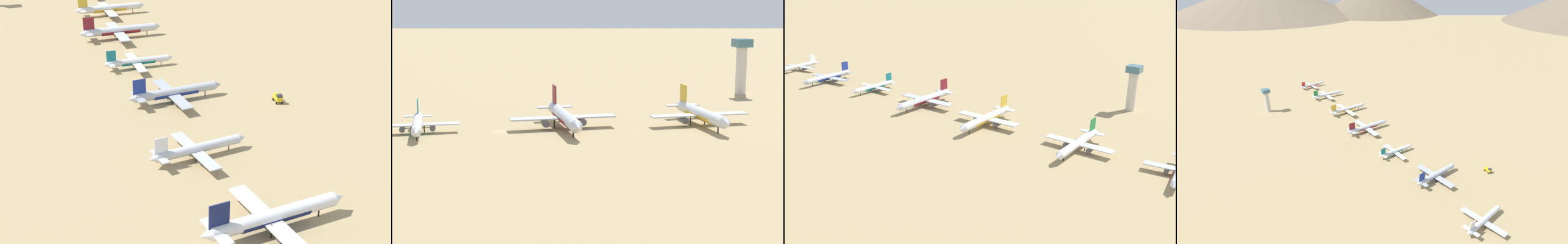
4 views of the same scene
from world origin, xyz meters
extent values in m
plane|color=tan|center=(0.00, 0.00, 0.00)|extent=(1920.45, 1920.45, 0.00)
cylinder|color=silver|center=(-8.70, -114.59, 3.52)|extent=(30.33, 6.46, 3.18)
cone|color=silver|center=(7.62, -112.80, 3.52)|extent=(3.01, 3.39, 3.12)
cone|color=silver|center=(-24.85, -116.37, 3.52)|extent=(2.64, 3.10, 2.87)
cube|color=white|center=(-21.86, -116.04, 7.25)|extent=(4.61, 0.79, 5.86)
cube|color=#B6BBC5|center=(-22.36, -116.09, 3.84)|extent=(3.76, 10.29, 0.30)
cube|color=#B6BBC5|center=(-9.95, -114.73, 2.96)|extent=(7.27, 28.77, 0.38)
cylinder|color=#4C4C54|center=(-9.83, -109.66, 1.81)|extent=(3.71, 2.30, 1.93)
cylinder|color=#4C4C54|center=(-8.73, -119.66, 1.81)|extent=(3.71, 2.30, 1.93)
cylinder|color=black|center=(2.69, -113.34, 1.60)|extent=(0.37, 0.37, 3.20)
cylinder|color=black|center=(-11.02, -112.66, 1.60)|extent=(0.37, 0.37, 3.20)
cylinder|color=black|center=(-10.54, -116.99, 1.60)|extent=(0.37, 0.37, 3.20)
cylinder|color=#B2B7C1|center=(-0.02, -67.56, 3.95)|extent=(34.03, 5.37, 3.58)
cone|color=#B2B7C1|center=(18.41, -66.58, 3.95)|extent=(3.19, 3.66, 3.51)
cone|color=#B2B7C1|center=(-18.25, -68.53, 3.95)|extent=(2.80, 3.35, 3.22)
cube|color=navy|center=(-14.87, -68.35, 8.14)|extent=(5.19, 0.60, 6.59)
cube|color=#A4A8B2|center=(-15.43, -68.38, 4.31)|extent=(3.61, 11.44, 0.34)
cube|color=#A4A8B2|center=(-1.43, -67.63, 3.33)|extent=(6.40, 32.21, 0.42)
cylinder|color=#4C4C54|center=(-0.97, -61.95, 2.03)|extent=(4.06, 2.37, 2.17)
cylinder|color=#4C4C54|center=(-0.38, -73.23, 2.03)|extent=(4.06, 2.37, 2.17)
cylinder|color=black|center=(12.84, -66.88, 1.80)|extent=(0.41, 0.41, 3.60)
cylinder|color=black|center=(-2.50, -65.24, 1.80)|extent=(0.41, 0.41, 3.60)
cylinder|color=black|center=(-2.24, -70.13, 1.80)|extent=(0.41, 0.41, 3.60)
cylinder|color=navy|center=(-0.02, -67.56, 3.69)|extent=(18.80, 4.57, 3.58)
cylinder|color=silver|center=(-3.01, -25.65, 3.26)|extent=(28.02, 3.80, 2.95)
cone|color=silver|center=(12.20, -26.12, 3.26)|extent=(2.57, 2.96, 2.89)
cone|color=silver|center=(-18.06, -25.20, 3.26)|extent=(2.25, 2.72, 2.65)
cube|color=#14727F|center=(-15.27, -25.28, 6.71)|extent=(4.28, 0.40, 5.43)
cube|color=silver|center=(-15.73, -25.27, 3.56)|extent=(2.77, 9.39, 0.28)
cube|color=silver|center=(-4.17, -25.62, 2.74)|extent=(4.68, 26.50, 0.35)
cylinder|color=#4C4C54|center=(-3.41, -20.98, 1.68)|extent=(3.31, 1.88, 1.79)
cylinder|color=#4C4C54|center=(-3.70, -30.29, 1.68)|extent=(3.31, 1.88, 1.79)
cylinder|color=black|center=(7.60, -25.98, 1.48)|extent=(0.34, 0.34, 2.97)
cylinder|color=black|center=(-4.89, -23.58, 1.48)|extent=(0.34, 0.34, 2.97)
cylinder|color=black|center=(-5.01, -27.61, 1.48)|extent=(0.34, 0.34, 2.97)
cylinder|color=#14727F|center=(-3.01, -25.65, 3.04)|extent=(15.45, 3.42, 2.96)
cylinder|color=silver|center=(0.98, 20.72, 4.32)|extent=(37.06, 4.49, 3.91)
cone|color=silver|center=(21.13, 20.41, 4.32)|extent=(3.35, 3.88, 3.83)
cone|color=silver|center=(-18.95, 21.04, 4.32)|extent=(2.93, 3.56, 3.52)
cube|color=maroon|center=(-15.25, 20.98, 8.89)|extent=(5.66, 0.45, 7.19)
cube|color=#B6BBC5|center=(-15.87, 20.99, 4.71)|extent=(3.48, 12.38, 0.37)
cube|color=#B6BBC5|center=(-0.56, 20.75, 3.63)|extent=(5.69, 35.02, 0.46)
cylinder|color=#4C4C54|center=(0.36, 26.90, 2.22)|extent=(4.35, 2.43, 2.36)
cylinder|color=#4C4C54|center=(0.17, 14.57, 2.22)|extent=(4.35, 2.43, 2.36)
cylinder|color=black|center=(15.04, 20.50, 1.96)|extent=(0.45, 0.45, 3.93)
cylinder|color=black|center=(-1.54, 23.44, 1.96)|extent=(0.45, 0.45, 3.93)
cylinder|color=black|center=(-1.63, 18.09, 1.96)|extent=(0.45, 0.45, 3.93)
cylinder|color=maroon|center=(0.98, 20.72, 4.02)|extent=(20.41, 4.23, 3.91)
cylinder|color=silver|center=(6.68, 66.48, 4.17)|extent=(35.78, 4.12, 3.77)
cone|color=silver|center=(26.14, 66.29, 4.17)|extent=(3.21, 3.73, 3.70)
cone|color=silver|center=(-12.58, 66.66, 4.17)|extent=(2.81, 3.42, 3.40)
cube|color=gold|center=(-9.01, 66.63, 8.59)|extent=(5.46, 0.40, 6.95)
cube|color=silver|center=(-9.60, 66.63, 4.55)|extent=(3.29, 11.95, 0.36)
cube|color=silver|center=(5.19, 66.49, 3.51)|extent=(5.29, 33.81, 0.45)
cylinder|color=#4C4C54|center=(6.04, 72.44, 2.14)|extent=(4.19, 2.32, 2.28)
cylinder|color=#4C4C54|center=(5.93, 60.52, 2.14)|extent=(4.19, 2.32, 2.28)
cylinder|color=black|center=(20.27, 66.34, 1.90)|extent=(0.44, 0.44, 3.79)
cylinder|color=black|center=(4.22, 69.08, 1.90)|extent=(0.44, 0.44, 3.79)
cylinder|color=black|center=(4.17, 63.92, 1.90)|extent=(0.44, 0.44, 3.79)
cylinder|color=gold|center=(6.68, 66.48, 3.89)|extent=(19.70, 3.97, 3.78)
cylinder|color=silver|center=(9.32, 115.80, 3.79)|extent=(32.54, 4.52, 3.42)
cone|color=silver|center=(26.97, 115.20, 3.79)|extent=(3.00, 3.45, 3.36)
cone|color=silver|center=(-8.16, 116.39, 3.79)|extent=(2.63, 3.17, 3.08)
cube|color=#197A38|center=(-4.91, 116.28, 7.80)|extent=(4.96, 0.48, 6.31)
cube|color=silver|center=(-5.46, 116.30, 4.13)|extent=(3.25, 10.91, 0.32)
cube|color=silver|center=(7.97, 115.85, 3.19)|extent=(5.54, 30.78, 0.41)
cylinder|color=#4C4C54|center=(8.87, 121.23, 1.95)|extent=(3.85, 2.20, 2.07)
cylinder|color=#4C4C54|center=(8.50, 110.42, 1.95)|extent=(3.85, 2.20, 2.07)
cylinder|color=black|center=(21.64, 115.38, 1.72)|extent=(0.40, 0.40, 3.44)
cylinder|color=black|center=(7.14, 118.22, 1.72)|extent=(0.40, 0.40, 3.44)
cylinder|color=black|center=(6.99, 113.54, 1.72)|extent=(0.40, 0.40, 3.44)
cylinder|color=silver|center=(9.70, 156.99, 3.27)|extent=(28.19, 5.29, 2.96)
cone|color=silver|center=(24.91, 158.26, 3.27)|extent=(2.73, 3.10, 2.90)
cone|color=silver|center=(-5.35, 155.72, 3.27)|extent=(2.40, 2.84, 2.66)
cube|color=red|center=(-2.56, 155.96, 6.74)|extent=(4.29, 0.63, 5.45)
cube|color=#B6BBC5|center=(-3.03, 155.92, 3.57)|extent=(3.27, 9.52, 0.28)
cube|color=#B6BBC5|center=(8.54, 156.89, 2.75)|extent=(6.09, 26.71, 0.35)
cylinder|color=#4C4C54|center=(8.77, 161.60, 1.68)|extent=(3.41, 2.06, 1.79)
cylinder|color=#4C4C54|center=(9.55, 152.29, 1.68)|extent=(3.41, 2.06, 1.79)
cylinder|color=black|center=(20.32, 157.88, 1.49)|extent=(0.34, 0.34, 2.98)
cylinder|color=black|center=(7.59, 158.84, 1.49)|extent=(0.34, 0.34, 2.98)
cylinder|color=black|center=(7.93, 154.81, 1.49)|extent=(0.34, 0.34, 2.98)
cylinder|color=red|center=(9.70, 156.99, 3.05)|extent=(15.61, 4.24, 2.97)
cube|color=yellow|center=(37.21, -83.12, 1.95)|extent=(3.04, 5.48, 1.70)
cube|color=#333338|center=(36.96, -84.80, 3.35)|extent=(2.31, 2.09, 1.10)
cylinder|color=black|center=(38.05, -85.24, 0.55)|extent=(0.51, 1.14, 1.10)
cylinder|color=black|center=(35.78, -84.90, 0.55)|extent=(0.51, 1.14, 1.10)
cylinder|color=black|center=(38.64, -81.33, 0.55)|extent=(0.51, 1.14, 1.10)
cylinder|color=black|center=(36.36, -80.99, 0.55)|extent=(0.51, 1.14, 1.10)
cylinder|color=beige|center=(-59.62, 115.55, 10.56)|extent=(4.80, 4.80, 21.13)
cube|color=#3F6B7A|center=(-59.62, 115.55, 22.93)|extent=(7.20, 7.20, 3.60)
camera|label=1|loc=(-72.79, -277.91, 95.81)|focal=56.07mm
camera|label=2|loc=(206.66, -24.71, 41.40)|focal=60.31mm
camera|label=3|loc=(173.45, 183.43, 75.70)|focal=40.58mm
camera|label=4|loc=(-139.61, -188.77, 133.84)|focal=28.48mm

